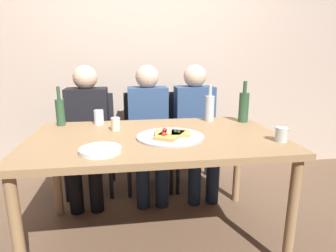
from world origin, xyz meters
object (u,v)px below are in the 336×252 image
at_px(plate_stack, 100,150).
at_px(guest_in_sweater, 87,127).
at_px(chair_right, 192,132).
at_px(pizza_slice_extra, 170,135).
at_px(tumbler_near, 116,124).
at_px(chair_left, 90,136).
at_px(guest_in_beanie, 149,125).
at_px(wine_glass, 281,134).
at_px(guest_by_wall, 196,123).
at_px(chair_middle, 148,134).
at_px(beer_bottle, 60,111).
at_px(dining_table, 156,146).
at_px(pizza_slice_last, 172,133).
at_px(wine_bottle, 210,107).
at_px(pizza_tray, 170,137).
at_px(tumbler_far, 99,117).
at_px(water_bottle, 244,106).

xyz_separation_m(plate_stack, guest_in_sweater, (-0.20, 1.00, -0.12)).
bearing_deg(guest_in_sweater, chair_right, -171.23).
relative_size(pizza_slice_extra, chair_right, 0.28).
height_order(pizza_slice_extra, tumbler_near, tumbler_near).
height_order(plate_stack, chair_left, chair_left).
bearing_deg(guest_in_beanie, wine_glass, 127.24).
height_order(pizza_slice_extra, guest_by_wall, guest_by_wall).
bearing_deg(chair_middle, wine_glass, 123.27).
bearing_deg(beer_bottle, tumbler_near, -27.00).
height_order(dining_table, chair_right, chair_right).
relative_size(chair_left, guest_in_beanie, 0.77).
bearing_deg(guest_in_beanie, beer_bottle, 27.12).
height_order(chair_left, guest_in_beanie, guest_in_beanie).
height_order(pizza_slice_last, guest_in_beanie, guest_in_beanie).
bearing_deg(plate_stack, wine_bottle, 39.00).
distance_m(pizza_tray, tumbler_far, 0.64).
bearing_deg(tumbler_near, wine_bottle, 14.97).
bearing_deg(chair_middle, tumbler_far, 51.86).
bearing_deg(pizza_slice_last, chair_middle, 95.77).
bearing_deg(pizza_slice_extra, beer_bottle, 148.99).
xyz_separation_m(plate_stack, chair_left, (-0.20, 1.15, -0.25)).
xyz_separation_m(wine_glass, guest_in_sweater, (-1.27, 0.96, -0.15)).
height_order(beer_bottle, tumbler_near, beer_bottle).
height_order(tumbler_near, chair_middle, chair_middle).
bearing_deg(pizza_tray, water_bottle, 28.82).
bearing_deg(tumbler_near, pizza_tray, -32.87).
height_order(tumbler_far, wine_glass, tumbler_far).
height_order(wine_bottle, chair_right, wine_bottle).
distance_m(wine_glass, chair_left, 1.71).
relative_size(tumbler_far, chair_right, 0.12).
bearing_deg(pizza_slice_last, chair_left, 124.91).
distance_m(wine_bottle, plate_stack, 1.02).
xyz_separation_m(dining_table, beer_bottle, (-0.67, 0.37, 0.18)).
height_order(chair_left, chair_middle, same).
xyz_separation_m(tumbler_near, chair_right, (0.71, 0.70, -0.28)).
height_order(pizza_slice_last, tumbler_near, tumbler_near).
height_order(pizza_slice_last, beer_bottle, beer_bottle).
xyz_separation_m(beer_bottle, guest_in_sweater, (0.13, 0.35, -0.21)).
distance_m(beer_bottle, wine_glass, 1.53).
bearing_deg(chair_right, guest_by_wall, 90.00).
bearing_deg(chair_right, beer_bottle, 24.03).
bearing_deg(plate_stack, guest_in_beanie, 71.38).
bearing_deg(chair_middle, plate_stack, 73.69).
relative_size(pizza_slice_extra, wine_glass, 2.92).
bearing_deg(chair_middle, pizza_tray, 94.78).
height_order(pizza_slice_extra, guest_in_beanie, guest_in_beanie).
xyz_separation_m(tumbler_near, guest_in_sweater, (-0.27, 0.55, -0.15)).
bearing_deg(tumbler_near, beer_bottle, 153.00).
relative_size(dining_table, guest_in_sweater, 1.38).
distance_m(guest_in_sweater, guest_in_beanie, 0.54).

